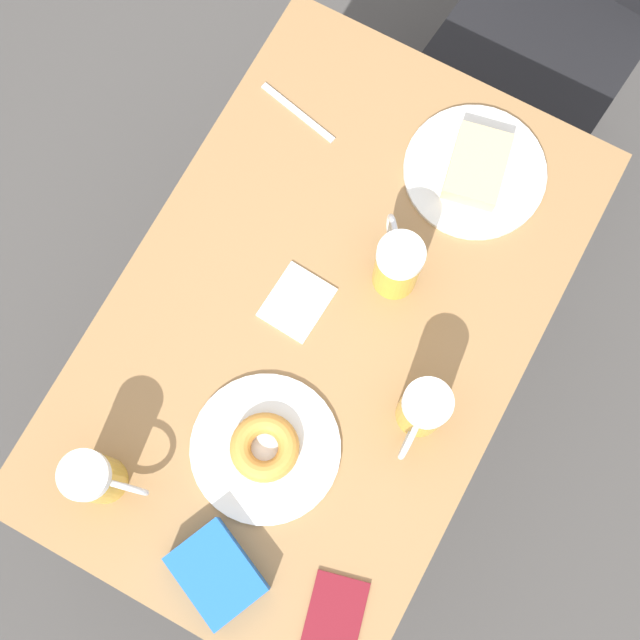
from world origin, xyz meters
TOP-DOWN VIEW (x-y plane):
  - ground_plane at (0.00, 0.00)m, footprint 8.00×8.00m
  - table at (0.00, 0.00)m, footprint 0.70×1.09m
  - plate_with_cake at (0.11, 0.38)m, footprint 0.26×0.26m
  - plate_with_donut at (0.02, -0.23)m, footprint 0.25×0.25m
  - beer_mug_left at (-0.18, -0.41)m, footprint 0.13×0.08m
  - beer_mug_center at (0.07, 0.13)m, footprint 0.10×0.12m
  - beer_mug_right at (0.22, -0.06)m, footprint 0.08×0.13m
  - napkin_folded at (-0.05, 0.01)m, footprint 0.10×0.12m
  - fork at (-0.22, 0.33)m, footprint 0.17×0.05m
  - passport_near_edge at (0.25, -0.41)m, footprint 0.12×0.14m
  - blue_pouch at (0.06, -0.44)m, footprint 0.17×0.15m

SIDE VIEW (x-z plane):
  - ground_plane at x=0.00m, z-range 0.00..0.00m
  - table at x=0.00m, z-range 0.29..0.99m
  - fork at x=-0.22m, z-range 0.70..0.71m
  - napkin_folded at x=-0.05m, z-range 0.70..0.71m
  - passport_near_edge at x=0.25m, z-range 0.70..0.71m
  - plate_with_donut at x=0.02m, z-range 0.69..0.74m
  - plate_with_cake at x=0.11m, z-range 0.69..0.74m
  - blue_pouch at x=0.06m, z-range 0.70..0.76m
  - beer_mug_left at x=-0.18m, z-range 0.70..0.85m
  - beer_mug_center at x=0.07m, z-range 0.70..0.85m
  - beer_mug_right at x=0.22m, z-range 0.70..0.85m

